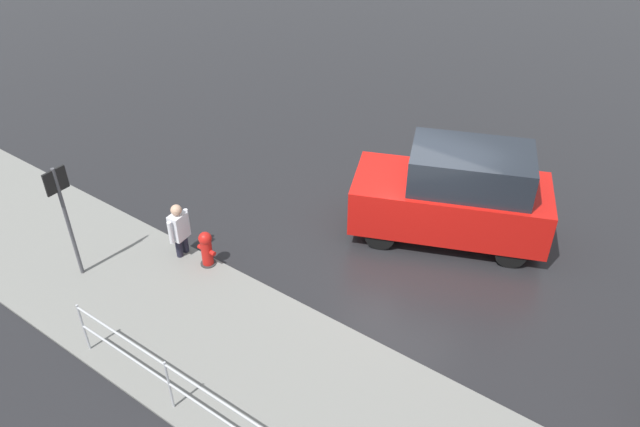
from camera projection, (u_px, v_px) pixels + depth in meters
ground_plane at (407, 247)px, 12.79m from camera, size 60.00×60.00×0.00m
kerb_strip at (279, 380)px, 10.00m from camera, size 24.00×3.20×0.04m
moving_hatchback at (455, 195)px, 12.52m from camera, size 4.25×3.08×2.06m
fire_hydrant at (207, 249)px, 12.10m from camera, size 0.42×0.31×0.80m
pedestrian at (179, 228)px, 12.19m from camera, size 0.27×0.57×1.22m
sign_post at (64, 208)px, 11.20m from camera, size 0.07×0.44×2.40m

